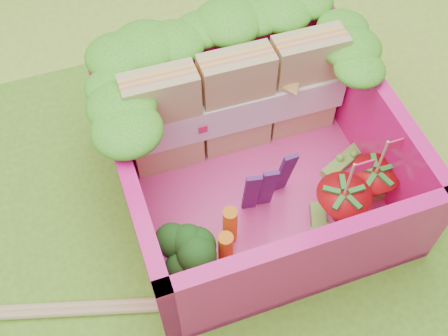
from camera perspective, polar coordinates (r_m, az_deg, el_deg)
ground at (r=2.85m, az=-2.26°, el=-5.97°), size 14.00×14.00×0.00m
placemat at (r=2.84m, az=-2.27°, el=-5.82°), size 2.60×2.60×0.03m
bento_floor at (r=2.92m, az=2.98°, el=-1.64°), size 1.30×1.30×0.05m
bento_box at (r=2.71m, az=3.21°, el=1.23°), size 1.30×1.30×0.55m
lettuce_ruffle at (r=2.74m, az=-0.03°, el=12.71°), size 1.43×0.77×0.11m
sandwich_stack at (r=2.81m, az=1.29°, el=6.62°), size 1.13×0.20×0.62m
broccoli at (r=2.51m, az=-3.12°, el=-8.16°), size 0.34×0.34×0.25m
carrot_sticks at (r=2.59m, az=0.40°, el=-7.08°), size 0.13×0.18×0.24m
purple_wedges at (r=2.66m, az=4.47°, el=-1.70°), size 0.26×0.08×0.38m
strawberry_left at (r=2.71m, az=11.68°, el=-4.00°), size 0.26×0.26×0.50m
strawberry_right at (r=2.83m, az=14.71°, el=-1.65°), size 0.23×0.23×0.47m
snap_peas at (r=2.88m, az=12.11°, el=-2.63°), size 0.56×0.61×0.05m
chopsticks at (r=2.76m, az=-19.20°, el=-13.58°), size 1.99×0.62×0.04m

